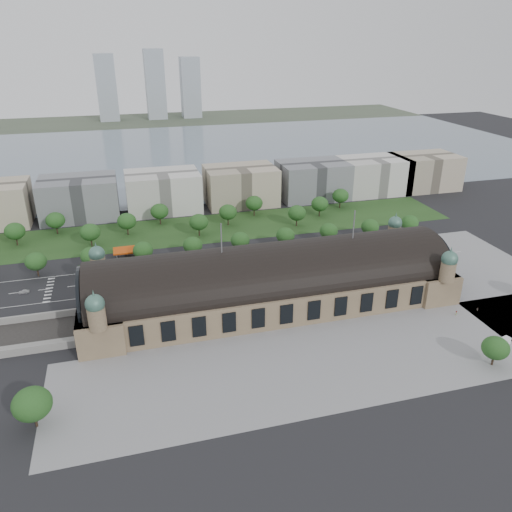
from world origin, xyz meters
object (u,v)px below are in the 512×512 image
object	(u,v)px
traffic_car_0	(24,291)
pedestrian_2	(477,309)
parked_car_0	(133,291)
parked_car_4	(164,287)
traffic_car_5	(294,259)
bus_west	(231,271)
traffic_car_6	(370,257)
van_south	(503,342)
parked_car_5	(195,287)
parked_car_3	(138,290)
parked_car_1	(108,294)
petrol_station	(130,250)
parked_car_6	(217,282)
parked_car_2	(113,294)
traffic_car_3	(176,270)
traffic_car_4	(251,263)
bus_mid	(291,268)
bus_east	(330,260)
pedestrian_0	(456,313)

from	to	relation	value
traffic_car_0	pedestrian_2	xyz separation A→B (m)	(178.69, -65.37, 0.16)
parked_car_0	parked_car_4	distance (m)	13.60
traffic_car_5	bus_west	xyz separation A→B (m)	(-33.27, -6.26, 0.81)
traffic_car_6	van_south	xyz separation A→B (m)	(10.96, -81.07, 0.36)
parked_car_5	parked_car_3	bearing A→B (deg)	-133.02
parked_car_1	traffic_car_0	bearing A→B (deg)	-141.36
parked_car_1	parked_car_5	size ratio (longest dim) A/B	1.22
petrol_station	parked_car_6	size ratio (longest dim) A/B	2.58
bus_west	van_south	bearing A→B (deg)	-137.28
traffic_car_6	parked_car_6	size ratio (longest dim) A/B	1.08
parked_car_2	bus_west	distance (m)	53.84
parked_car_6	parked_car_5	bearing A→B (deg)	-104.35
traffic_car_3	traffic_car_4	bearing A→B (deg)	-85.95
traffic_car_5	parked_car_2	distance (m)	87.66
petrol_station	parked_car_0	size ratio (longest dim) A/B	3.18
parked_car_2	parked_car_5	size ratio (longest dim) A/B	0.95
parked_car_4	bus_west	distance (m)	32.45
parked_car_0	bus_mid	size ratio (longest dim) A/B	0.37
traffic_car_4	parked_car_6	world-z (taller)	parked_car_6
traffic_car_5	parked_car_2	bearing A→B (deg)	100.58
parked_car_0	parked_car_6	distance (m)	36.87
traffic_car_5	parked_car_5	world-z (taller)	traffic_car_5
traffic_car_4	bus_east	xyz separation A→B (m)	(37.46, -8.72, 1.11)
traffic_car_6	van_south	distance (m)	81.81
traffic_car_3	bus_east	distance (m)	74.18
bus_west	parked_car_3	bearing A→B (deg)	97.47
parked_car_4	van_south	world-z (taller)	van_south
traffic_car_4	parked_car_1	bearing A→B (deg)	-82.99
traffic_car_3	parked_car_4	xyz separation A→B (m)	(-7.30, -15.63, -0.08)
parked_car_1	petrol_station	bearing A→B (deg)	132.14
traffic_car_4	van_south	bearing A→B (deg)	33.36
petrol_station	parked_car_6	world-z (taller)	petrol_station
pedestrian_0	parked_car_1	bearing A→B (deg)	142.99
traffic_car_6	bus_west	size ratio (longest dim) A/B	0.55
traffic_car_4	pedestrian_0	size ratio (longest dim) A/B	2.43
traffic_car_0	traffic_car_6	bearing A→B (deg)	87.77
traffic_car_3	parked_car_2	world-z (taller)	traffic_car_3
traffic_car_4	parked_car_1	xyz separation A→B (m)	(-67.16, -13.76, 0.02)
van_south	traffic_car_4	bearing A→B (deg)	113.75
traffic_car_3	pedestrian_2	world-z (taller)	pedestrian_2
traffic_car_4	traffic_car_0	bearing A→B (deg)	-93.65
petrol_station	traffic_car_3	distance (m)	31.78
traffic_car_4	bus_mid	world-z (taller)	bus_mid
traffic_car_3	parked_car_1	bearing A→B (deg)	123.65
traffic_car_0	traffic_car_3	distance (m)	66.27
bus_west	traffic_car_6	bearing A→B (deg)	-93.22
parked_car_0	bus_mid	bearing A→B (deg)	53.15
parked_car_2	van_south	size ratio (longest dim) A/B	0.73
pedestrian_2	van_south	bearing A→B (deg)	146.77
parked_car_3	parked_car_5	size ratio (longest dim) A/B	0.91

